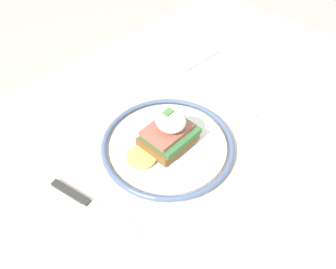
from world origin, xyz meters
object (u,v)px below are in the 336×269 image
Objects in this scene: sandwich at (169,132)px; fork at (227,104)px; plate at (168,145)px; knife at (87,202)px; napkin at (188,53)px.

fork is at bearing 177.48° from sandwich.
sandwich is at bearing -2.52° from fork.
plate is 1.86× the size of sandwich.
plate reaches higher than knife.
napkin is at bearing -145.53° from sandwich.
plate is 0.18m from knife.
sandwich is at bearing 175.29° from knife.
sandwich reaches higher than napkin.
sandwich is 0.18m from fork.
napkin reaches higher than fork.
napkin is (-0.09, -0.18, 0.00)m from fork.
knife and napkin have the same top height.
plate is 0.31m from napkin.
knife is (0.35, -0.02, 0.00)m from fork.
napkin is at bearing -145.75° from plate.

